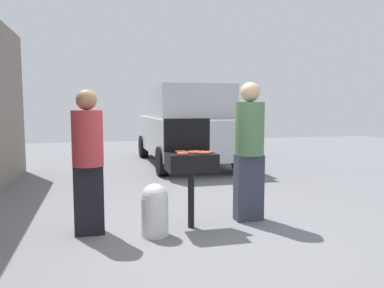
% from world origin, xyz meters
% --- Properties ---
extents(ground_plane, '(24.00, 24.00, 0.00)m').
position_xyz_m(ground_plane, '(0.00, 0.00, 0.00)').
color(ground_plane, slate).
extents(bbq_grill, '(0.60, 0.44, 0.94)m').
position_xyz_m(bbq_grill, '(0.04, 0.12, 0.80)').
color(bbq_grill, black).
rests_on(bbq_grill, ground).
extents(grill_lid_open, '(0.60, 0.05, 0.42)m').
position_xyz_m(grill_lid_open, '(0.04, 0.34, 1.15)').
color(grill_lid_open, black).
rests_on(grill_lid_open, bbq_grill).
extents(hot_dog_0, '(0.13, 0.04, 0.03)m').
position_xyz_m(hot_dog_0, '(0.15, 0.15, 0.95)').
color(hot_dog_0, '#AD4228').
rests_on(hot_dog_0, bbq_grill).
extents(hot_dog_1, '(0.13, 0.03, 0.03)m').
position_xyz_m(hot_dog_1, '(-0.02, 0.14, 0.95)').
color(hot_dog_1, '#AD4228').
rests_on(hot_dog_1, bbq_grill).
extents(hot_dog_2, '(0.13, 0.04, 0.03)m').
position_xyz_m(hot_dog_2, '(0.10, 0.20, 0.95)').
color(hot_dog_2, '#B74C33').
rests_on(hot_dog_2, bbq_grill).
extents(hot_dog_3, '(0.13, 0.04, 0.03)m').
position_xyz_m(hot_dog_3, '(0.21, 0.02, 0.95)').
color(hot_dog_3, '#C6593D').
rests_on(hot_dog_3, bbq_grill).
extents(hot_dog_4, '(0.13, 0.04, 0.03)m').
position_xyz_m(hot_dog_4, '(0.06, 0.08, 0.95)').
color(hot_dog_4, '#B74C33').
rests_on(hot_dog_4, bbq_grill).
extents(hot_dog_5, '(0.13, 0.03, 0.03)m').
position_xyz_m(hot_dog_5, '(-0.07, 0.22, 0.95)').
color(hot_dog_5, '#C6593D').
rests_on(hot_dog_5, bbq_grill).
extents(hot_dog_6, '(0.13, 0.04, 0.03)m').
position_xyz_m(hot_dog_6, '(0.14, 0.12, 0.95)').
color(hot_dog_6, '#AD4228').
rests_on(hot_dog_6, bbq_grill).
extents(hot_dog_7, '(0.13, 0.04, 0.03)m').
position_xyz_m(hot_dog_7, '(0.08, 0.04, 0.95)').
color(hot_dog_7, '#C6593D').
rests_on(hot_dog_7, bbq_grill).
extents(hot_dog_8, '(0.13, 0.04, 0.03)m').
position_xyz_m(hot_dog_8, '(0.16, -0.03, 0.95)').
color(hot_dog_8, '#AD4228').
rests_on(hot_dog_8, bbq_grill).
extents(hot_dog_9, '(0.13, 0.04, 0.03)m').
position_xyz_m(hot_dog_9, '(-0.09, -0.04, 0.95)').
color(hot_dog_9, '#B74C33').
rests_on(hot_dog_9, bbq_grill).
extents(hot_dog_10, '(0.13, 0.03, 0.03)m').
position_xyz_m(hot_dog_10, '(0.22, 0.09, 0.95)').
color(hot_dog_10, '#C6593D').
rests_on(hot_dog_10, bbq_grill).
extents(hot_dog_11, '(0.13, 0.03, 0.03)m').
position_xyz_m(hot_dog_11, '(-0.07, 0.08, 0.95)').
color(hot_dog_11, '#C6593D').
rests_on(hot_dog_11, bbq_grill).
extents(hot_dog_12, '(0.13, 0.03, 0.03)m').
position_xyz_m(hot_dog_12, '(-0.08, 0.05, 0.95)').
color(hot_dog_12, '#B74C33').
rests_on(hot_dog_12, bbq_grill).
extents(propane_tank, '(0.32, 0.32, 0.62)m').
position_xyz_m(propane_tank, '(-0.44, -0.06, 0.32)').
color(propane_tank, silver).
rests_on(propane_tank, ground).
extents(person_left, '(0.36, 0.36, 1.71)m').
position_xyz_m(person_left, '(-1.18, 0.18, 0.93)').
color(person_left, black).
rests_on(person_left, ground).
extents(person_right, '(0.38, 0.38, 1.82)m').
position_xyz_m(person_right, '(0.86, 0.24, 0.99)').
color(person_right, '#333847').
rests_on(person_right, ground).
extents(parked_minivan, '(2.07, 4.42, 2.02)m').
position_xyz_m(parked_minivan, '(1.17, 5.16, 1.03)').
color(parked_minivan, '#B7B7BC').
rests_on(parked_minivan, ground).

